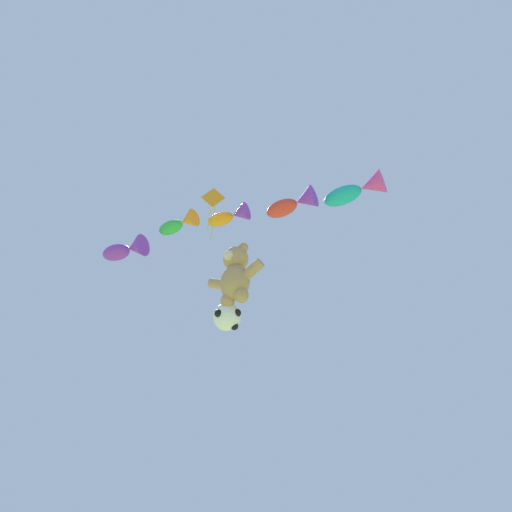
# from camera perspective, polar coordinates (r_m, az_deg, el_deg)

# --- Properties ---
(teddy_bear_kite) EXTENTS (2.32, 1.02, 2.35)m
(teddy_bear_kite) POSITION_cam_1_polar(r_m,az_deg,el_deg) (13.59, -3.01, -2.69)
(teddy_bear_kite) COLOR tan
(soccer_ball_kite) EXTENTS (1.03, 1.03, 0.95)m
(soccer_ball_kite) POSITION_cam_1_polar(r_m,az_deg,el_deg) (13.41, -4.13, -8.63)
(soccer_ball_kite) COLOR white
(fish_kite_teal) EXTENTS (2.28, 1.04, 0.90)m
(fish_kite_teal) POSITION_cam_1_polar(r_m,az_deg,el_deg) (15.08, 14.24, 9.09)
(fish_kite_teal) COLOR #19ADB2
(fish_kite_crimson) EXTENTS (2.06, 0.97, 0.87)m
(fish_kite_crimson) POSITION_cam_1_polar(r_m,az_deg,el_deg) (15.35, 5.35, 7.44)
(fish_kite_crimson) COLOR red
(fish_kite_tangerine) EXTENTS (1.84, 0.99, 0.72)m
(fish_kite_tangerine) POSITION_cam_1_polar(r_m,az_deg,el_deg) (15.94, -3.74, 5.68)
(fish_kite_tangerine) COLOR orange
(fish_kite_emerald) EXTENTS (1.93, 0.88, 0.78)m
(fish_kite_emerald) POSITION_cam_1_polar(r_m,az_deg,el_deg) (17.32, -10.91, 4.53)
(fish_kite_emerald) COLOR green
(fish_kite_violet) EXTENTS (2.21, 1.35, 0.98)m
(fish_kite_violet) POSITION_cam_1_polar(r_m,az_deg,el_deg) (18.28, -18.08, 0.85)
(fish_kite_violet) COLOR purple
(diamond_kite) EXTENTS (0.75, 0.61, 2.69)m
(diamond_kite) POSITION_cam_1_polar(r_m,az_deg,el_deg) (15.70, -6.20, 7.58)
(diamond_kite) COLOR orange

